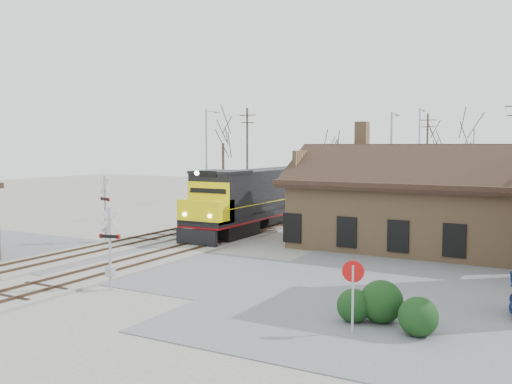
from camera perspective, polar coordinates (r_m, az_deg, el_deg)
ground at (r=31.49m, az=-11.91°, el=-7.02°), size 140.00×140.00×0.00m
road at (r=31.49m, az=-11.91°, el=-6.99°), size 60.00×9.00×0.03m
parking_lot at (r=28.11m, az=23.87°, el=-8.71°), size 22.00×26.00×0.03m
track_main at (r=43.76m, az=1.04°, el=-3.54°), size 3.40×90.00×0.24m
track_siding at (r=46.01m, az=-3.93°, el=-3.14°), size 3.40×90.00×0.24m
depot at (r=36.46m, az=15.67°, el=-1.67°), size 15.20×9.31×7.90m
locomotive_lead at (r=44.03m, az=1.42°, el=-0.32°), size 3.18×21.26×4.72m
locomotive_trailing at (r=63.87m, az=10.37°, el=1.17°), size 3.18×21.26×4.47m
crossbuck_near at (r=25.78m, az=-14.40°, el=-5.72°), size 1.04×0.32×3.67m
crossbuck_far at (r=38.36m, az=-14.84°, el=-1.89°), size 1.20×0.51×4.39m
do_not_enter_sign at (r=19.58m, az=9.67°, el=-9.03°), size 0.74×0.19×2.52m
hedge_a at (r=21.10m, az=9.74°, el=-11.15°), size 1.22×1.22×1.22m
hedge_b at (r=21.20m, az=12.43°, el=-10.66°), size 1.55×1.55×1.55m
hedge_c at (r=20.08m, az=15.92°, el=-11.92°), size 1.33×1.33×1.33m
streetlight_a at (r=49.63m, az=-4.89°, el=3.42°), size 0.25×2.04×9.40m
streetlight_b at (r=45.45m, az=13.38°, el=2.86°), size 0.25×2.04×8.88m
streetlight_c at (r=57.33m, az=16.02°, el=3.68°), size 0.25×2.04×9.90m
utility_pole_a at (r=62.27m, az=-0.89°, el=3.86°), size 2.00×0.24×10.37m
utility_pole_b at (r=71.58m, az=16.73°, el=3.68°), size 2.00×0.24×10.12m
tree_a at (r=65.54m, az=-3.32°, el=5.84°), size 4.38×4.38×10.72m
tree_b at (r=65.76m, az=7.61°, el=4.46°), size 3.50×3.50×8.57m
tree_c at (r=71.88m, az=17.36°, el=5.19°), size 4.13×4.13×10.11m
tree_d at (r=63.37m, az=20.53°, el=5.09°), size 4.07×4.07×9.96m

